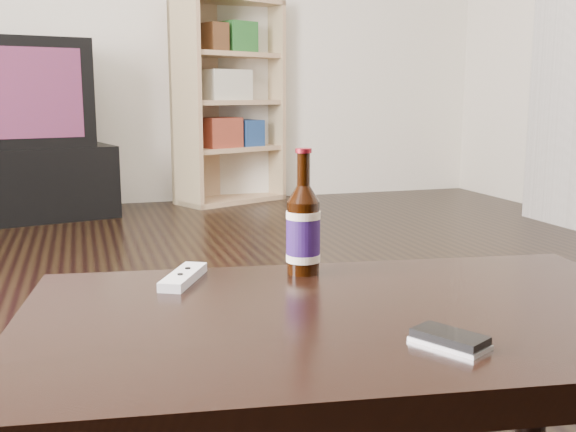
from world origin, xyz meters
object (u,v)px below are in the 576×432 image
object	(u,v)px
phone	(450,339)
tv	(11,93)
tv_stand	(18,183)
beer_bottle	(303,230)
bookshelf	(226,98)
coffee_table	(354,342)
remote	(183,277)

from	to	relation	value
phone	tv	bearing A→B (deg)	75.21
tv_stand	beer_bottle	size ratio (longest dim) A/B	4.50
bookshelf	beer_bottle	xyz separation A→B (m)	(-0.56, -3.33, -0.23)
tv	beer_bottle	bearing A→B (deg)	-89.36
bookshelf	coffee_table	size ratio (longest dim) A/B	1.21
tv	remote	size ratio (longest dim) A/B	5.82
tv_stand	beer_bottle	bearing A→B (deg)	-89.36
tv_stand	beer_bottle	xyz separation A→B (m)	(0.75, -3.03, 0.26)
phone	coffee_table	bearing A→B (deg)	82.73
phone	bookshelf	bearing A→B (deg)	54.30
bookshelf	tv	bearing A→B (deg)	168.81
tv_stand	remote	distance (m)	3.07
beer_bottle	remote	world-z (taller)	beer_bottle
phone	remote	size ratio (longest dim) A/B	0.73
bookshelf	remote	world-z (taller)	bookshelf
coffee_table	tv_stand	bearing A→B (deg)	103.03
coffee_table	remote	xyz separation A→B (m)	(-0.23, 0.25, 0.06)
bookshelf	phone	xyz separation A→B (m)	(-0.49, -3.74, -0.30)
bookshelf	remote	xyz separation A→B (m)	(-0.79, -3.32, -0.30)
bookshelf	tv_stand	bearing A→B (deg)	168.76
beer_bottle	phone	size ratio (longest dim) A/B	2.06
coffee_table	remote	world-z (taller)	remote
tv_stand	phone	bearing A→B (deg)	-89.85
remote	tv	bearing A→B (deg)	126.97
coffee_table	remote	size ratio (longest dim) A/B	7.11
coffee_table	beer_bottle	xyz separation A→B (m)	(-0.00, 0.24, 0.13)
tv_stand	tv	size ratio (longest dim) A/B	1.16
remote	coffee_table	bearing A→B (deg)	-19.90
tv_stand	bookshelf	size ratio (longest dim) A/B	0.79
beer_bottle	coffee_table	bearing A→B (deg)	-88.85
tv_stand	bookshelf	bearing A→B (deg)	-0.23
tv_stand	coffee_table	size ratio (longest dim) A/B	0.95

